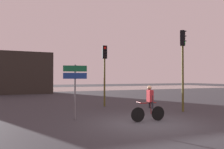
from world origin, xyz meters
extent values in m
plane|color=#333338|center=(0.00, 0.00, 0.00)|extent=(120.00, 120.00, 0.00)
cube|color=gray|center=(0.00, 32.27, 0.00)|extent=(80.00, 16.00, 0.01)
cube|color=#2D2823|center=(-7.10, 22.27, 2.61)|extent=(12.38, 4.00, 5.23)
cylinder|color=#4C4719|center=(0.42, 6.12, 1.67)|extent=(0.12, 0.12, 3.33)
cube|color=black|center=(0.42, 6.12, 3.78)|extent=(0.35, 0.28, 0.90)
cylinder|color=red|center=(0.40, 5.99, 4.07)|extent=(0.19, 0.05, 0.19)
cube|color=black|center=(0.40, 5.97, 4.18)|extent=(0.20, 0.14, 0.02)
cylinder|color=black|center=(0.40, 5.99, 3.78)|extent=(0.19, 0.05, 0.19)
cube|color=black|center=(0.40, 5.97, 3.89)|extent=(0.20, 0.14, 0.02)
cylinder|color=black|center=(0.40, 5.99, 3.49)|extent=(0.19, 0.05, 0.19)
cube|color=black|center=(0.40, 5.97, 3.60)|extent=(0.20, 0.14, 0.02)
cylinder|color=#4C4719|center=(3.78, 2.08, 1.94)|extent=(0.12, 0.12, 3.88)
cube|color=black|center=(3.78, 2.08, 4.33)|extent=(0.40, 0.39, 0.90)
cylinder|color=black|center=(3.87, 1.98, 4.62)|extent=(0.16, 0.15, 0.19)
cube|color=black|center=(3.88, 1.96, 4.73)|extent=(0.22, 0.21, 0.02)
cylinder|color=black|center=(3.87, 1.98, 4.33)|extent=(0.16, 0.15, 0.19)
cube|color=black|center=(3.88, 1.96, 4.44)|extent=(0.22, 0.21, 0.02)
cylinder|color=green|center=(3.87, 1.98, 4.04)|extent=(0.16, 0.15, 0.19)
cube|color=black|center=(3.88, 1.96, 4.15)|extent=(0.22, 0.21, 0.02)
cylinder|color=slate|center=(-2.68, 2.09, 1.30)|extent=(0.08, 0.08, 2.60)
cube|color=#116038|center=(-2.70, 2.03, 2.41)|extent=(1.08, 0.28, 0.28)
cube|color=navy|center=(-2.70, 2.03, 2.07)|extent=(1.08, 0.28, 0.28)
cylinder|color=black|center=(-0.24, 0.45, 0.33)|extent=(0.66, 0.07, 0.66)
cylinder|color=black|center=(0.81, 0.40, 0.33)|extent=(0.66, 0.07, 0.66)
cylinder|color=maroon|center=(0.28, 0.43, 0.83)|extent=(0.84, 0.08, 0.04)
cylinder|color=maroon|center=(0.43, 0.42, 0.61)|extent=(0.04, 0.04, 0.55)
cylinder|color=maroon|center=(-0.19, 0.45, 0.88)|extent=(0.05, 0.46, 0.03)
cylinder|color=black|center=(0.44, 0.52, 0.88)|extent=(0.11, 0.11, 0.60)
cylinder|color=black|center=(0.43, 0.32, 0.88)|extent=(0.11, 0.11, 0.60)
cube|color=maroon|center=(0.38, 0.42, 1.15)|extent=(0.21, 0.31, 0.54)
sphere|color=#846047|center=(0.35, 0.42, 1.52)|extent=(0.20, 0.20, 0.20)
camera|label=1|loc=(-5.22, -8.00, 1.95)|focal=35.00mm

